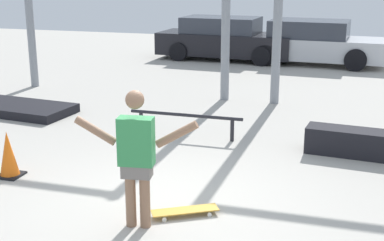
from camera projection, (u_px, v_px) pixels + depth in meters
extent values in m
plane|color=#B2ADA3|center=(161.00, 205.00, 6.95)|extent=(36.00, 36.00, 0.00)
cylinder|color=#8C664C|center=(131.00, 195.00, 6.30)|extent=(0.12, 0.12, 0.78)
cylinder|color=#8C664C|center=(145.00, 196.00, 6.28)|extent=(0.12, 0.12, 0.78)
cube|color=slate|center=(137.00, 170.00, 6.20)|extent=(0.37, 0.24, 0.17)
cube|color=#338C4C|center=(136.00, 141.00, 6.11)|extent=(0.43, 0.26, 0.57)
sphere|color=#8C664C|center=(135.00, 100.00, 5.98)|extent=(0.22, 0.22, 0.22)
cylinder|color=#8C664C|center=(96.00, 131.00, 6.15)|extent=(0.51, 0.16, 0.34)
cylinder|color=#8C664C|center=(177.00, 134.00, 6.01)|extent=(0.51, 0.16, 0.34)
cube|color=gold|center=(185.00, 210.00, 6.65)|extent=(0.83, 0.61, 0.01)
cylinder|color=silver|center=(205.00, 207.00, 6.83)|extent=(0.06, 0.06, 0.05)
cylinder|color=silver|center=(209.00, 215.00, 6.63)|extent=(0.06, 0.06, 0.05)
cylinder|color=silver|center=(161.00, 212.00, 6.70)|extent=(0.06, 0.06, 0.05)
cylinder|color=silver|center=(164.00, 220.00, 6.50)|extent=(0.06, 0.06, 0.05)
cube|color=black|center=(376.00, 145.00, 8.65)|extent=(2.27, 0.69, 0.44)
cube|color=black|center=(13.00, 108.00, 11.50)|extent=(2.74, 1.40, 0.18)
cylinder|color=black|center=(186.00, 115.00, 9.69)|extent=(2.12, 0.06, 0.06)
cylinder|color=black|center=(141.00, 122.00, 9.99)|extent=(0.07, 0.07, 0.41)
cylinder|color=black|center=(232.00, 130.00, 9.51)|extent=(0.07, 0.07, 0.41)
cube|color=black|center=(226.00, 44.00, 18.10)|extent=(4.64, 1.94, 0.73)
cube|color=#2D333D|center=(221.00, 25.00, 17.99)|extent=(2.59, 1.69, 0.53)
cylinder|color=black|center=(272.00, 49.00, 18.44)|extent=(0.62, 0.25, 0.61)
cylinder|color=black|center=(261.00, 56.00, 16.95)|extent=(0.62, 0.25, 0.61)
cylinder|color=black|center=(195.00, 45.00, 19.37)|extent=(0.62, 0.25, 0.61)
cylinder|color=black|center=(179.00, 52.00, 17.88)|extent=(0.62, 0.25, 0.61)
cube|color=#B7BABF|center=(314.00, 48.00, 17.27)|extent=(4.53, 2.07, 0.67)
cube|color=#2D333D|center=(309.00, 29.00, 17.16)|extent=(2.53, 1.81, 0.55)
cylinder|color=black|center=(359.00, 52.00, 17.66)|extent=(0.68, 0.26, 0.67)
cylinder|color=black|center=(355.00, 60.00, 16.06)|extent=(0.68, 0.26, 0.67)
cylinder|color=black|center=(277.00, 48.00, 18.58)|extent=(0.68, 0.26, 0.67)
cylinder|color=black|center=(266.00, 55.00, 16.98)|extent=(0.68, 0.26, 0.67)
cube|color=black|center=(10.00, 175.00, 7.94)|extent=(0.35, 0.35, 0.03)
cone|color=orange|center=(8.00, 153.00, 7.85)|extent=(0.28, 0.28, 0.66)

